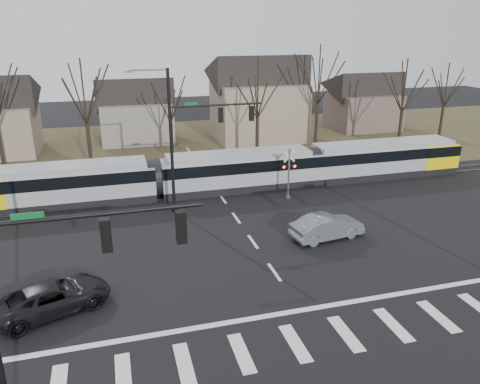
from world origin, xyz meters
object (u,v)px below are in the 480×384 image
object	(u,v)px
tram	(237,169)
sedan	(327,227)
suv	(53,297)
rail_crossing_signal	(289,175)

from	to	relation	value
tram	sedan	xyz separation A→B (m)	(2.99, -10.73, -0.91)
tram	suv	xyz separation A→B (m)	(-13.06, -14.61, -0.96)
rail_crossing_signal	sedan	bearing A→B (deg)	-92.26
sedan	suv	xyz separation A→B (m)	(-16.05, -3.88, -0.05)
sedan	suv	distance (m)	16.51
suv	sedan	bearing A→B (deg)	-98.07
sedan	tram	bearing A→B (deg)	6.85
tram	rail_crossing_signal	world-z (taller)	rail_crossing_signal
suv	rail_crossing_signal	bearing A→B (deg)	-76.74
tram	rail_crossing_signal	xyz separation A→B (m)	(3.29, -3.21, 0.19)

